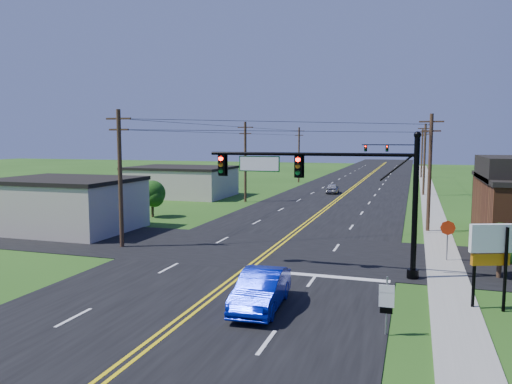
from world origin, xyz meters
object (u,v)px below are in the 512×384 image
(route_sign, at_px, (386,302))
(stop_sign, at_px, (448,232))
(signal_mast_far, at_px, (392,153))
(blue_car, at_px, (261,291))
(signal_mast_main, at_px, (327,184))

(route_sign, relative_size, stop_sign, 0.91)
(signal_mast_far, relative_size, blue_car, 2.28)
(blue_car, height_order, route_sign, route_sign)
(signal_mast_main, height_order, route_sign, signal_mast_main)
(signal_mast_main, relative_size, stop_sign, 4.68)
(signal_mast_main, height_order, stop_sign, signal_mast_main)
(signal_mast_far, distance_m, blue_car, 78.77)
(blue_car, bearing_deg, signal_mast_far, 85.36)
(signal_mast_main, height_order, blue_car, signal_mast_main)
(signal_mast_main, xyz_separation_m, signal_mast_far, (0.10, 72.00, -0.20))
(signal_mast_main, bearing_deg, route_sign, -65.95)
(signal_mast_main, bearing_deg, stop_sign, 34.94)
(signal_mast_main, distance_m, signal_mast_far, 72.00)
(signal_mast_main, distance_m, blue_car, 7.91)
(blue_car, relative_size, stop_sign, 1.99)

